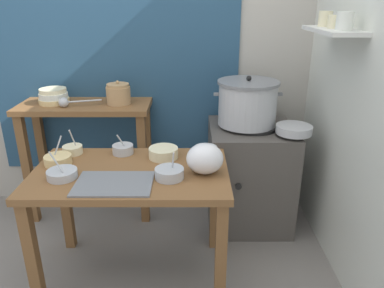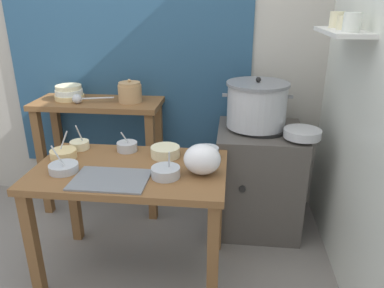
{
  "view_description": "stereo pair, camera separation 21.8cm",
  "coord_description": "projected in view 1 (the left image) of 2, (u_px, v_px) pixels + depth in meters",
  "views": [
    {
      "loc": [
        0.45,
        -1.8,
        1.62
      ],
      "look_at": [
        0.44,
        0.23,
        0.82
      ],
      "focal_mm": 34.63,
      "sensor_mm": 36.0,
      "label": 1
    },
    {
      "loc": [
        0.66,
        -1.79,
        1.62
      ],
      "look_at": [
        0.44,
        0.23,
        0.82
      ],
      "focal_mm": 34.63,
      "sensor_mm": 36.0,
      "label": 2
    }
  ],
  "objects": [
    {
      "name": "bowl_stack_enamel",
      "position": [
        55.0,
        96.0,
        2.72
      ],
      "size": [
        0.22,
        0.22,
        0.11
      ],
      "color": "#E5C684",
      "rests_on": "back_shelf_table"
    },
    {
      "name": "prep_bowl_2",
      "position": [
        59.0,
        159.0,
        2.16
      ],
      "size": [
        0.16,
        0.16,
        0.16
      ],
      "color": "#E5C684",
      "rests_on": "prep_table"
    },
    {
      "name": "prep_bowl_3",
      "position": [
        170.0,
        173.0,
        1.98
      ],
      "size": [
        0.16,
        0.16,
        0.16
      ],
      "color": "#B7BABF",
      "rests_on": "prep_table"
    },
    {
      "name": "prep_bowl_0",
      "position": [
        124.0,
        149.0,
        2.3
      ],
      "size": [
        0.13,
        0.13,
        0.14
      ],
      "color": "#B7BABF",
      "rests_on": "prep_table"
    },
    {
      "name": "wall_back",
      "position": [
        146.0,
        43.0,
        2.82
      ],
      "size": [
        4.4,
        0.12,
        2.6
      ],
      "color": "#B2ADA3",
      "rests_on": "ground"
    },
    {
      "name": "plastic_bag",
      "position": [
        206.0,
        159.0,
        2.02
      ],
      "size": [
        0.2,
        0.18,
        0.17
      ],
      "primitive_type": "ellipsoid",
      "color": "white",
      "rests_on": "prep_table"
    },
    {
      "name": "wall_right",
      "position": [
        371.0,
        63.0,
        1.98
      ],
      "size": [
        0.3,
        3.2,
        2.6
      ],
      "color": "silver",
      "rests_on": "ground"
    },
    {
      "name": "serving_tray",
      "position": [
        115.0,
        183.0,
        1.92
      ],
      "size": [
        0.4,
        0.28,
        0.01
      ],
      "primitive_type": "cube",
      "color": "slate",
      "rests_on": "prep_table"
    },
    {
      "name": "prep_bowl_4",
      "position": [
        207.0,
        152.0,
        2.24
      ],
      "size": [
        0.14,
        0.14,
        0.07
      ],
      "color": "#B7BABF",
      "rests_on": "prep_table"
    },
    {
      "name": "back_shelf_table",
      "position": [
        88.0,
        132.0,
        2.8
      ],
      "size": [
        0.96,
        0.4,
        0.9
      ],
      "color": "brown",
      "rests_on": "ground"
    },
    {
      "name": "prep_bowl_5",
      "position": [
        164.0,
        152.0,
        2.24
      ],
      "size": [
        0.18,
        0.18,
        0.06
      ],
      "color": "beige",
      "rests_on": "prep_table"
    },
    {
      "name": "wide_pan",
      "position": [
        295.0,
        129.0,
        2.47
      ],
      "size": [
        0.24,
        0.24,
        0.05
      ],
      "primitive_type": "cylinder",
      "color": "#B7BABF",
      "rests_on": "stove_block"
    },
    {
      "name": "prep_bowl_6",
      "position": [
        74.0,
        149.0,
        2.3
      ],
      "size": [
        0.12,
        0.12,
        0.17
      ],
      "color": "beige",
      "rests_on": "prep_table"
    },
    {
      "name": "ladle",
      "position": [
        67.0,
        102.0,
        2.63
      ],
      "size": [
        0.29,
        0.11,
        0.07
      ],
      "color": "#B7BABF",
      "rests_on": "back_shelf_table"
    },
    {
      "name": "prep_bowl_1",
      "position": [
        63.0,
        173.0,
        1.99
      ],
      "size": [
        0.16,
        0.16,
        0.16
      ],
      "color": "#B7BABF",
      "rests_on": "prep_table"
    },
    {
      "name": "prep_table",
      "position": [
        132.0,
        188.0,
        2.12
      ],
      "size": [
        1.1,
        0.66,
        0.72
      ],
      "color": "brown",
      "rests_on": "ground"
    },
    {
      "name": "stove_block",
      "position": [
        250.0,
        175.0,
        2.78
      ],
      "size": [
        0.6,
        0.61,
        0.78
      ],
      "color": "#4C4742",
      "rests_on": "ground"
    },
    {
      "name": "ground_plane",
      "position": [
        121.0,
        281.0,
        2.28
      ],
      "size": [
        9.0,
        9.0,
        0.0
      ],
      "primitive_type": "plane",
      "color": "gray"
    },
    {
      "name": "clay_pot",
      "position": [
        119.0,
        94.0,
        2.69
      ],
      "size": [
        0.17,
        0.17,
        0.17
      ],
      "color": "tan",
      "rests_on": "back_shelf_table"
    },
    {
      "name": "steamer_pot",
      "position": [
        249.0,
        103.0,
        2.6
      ],
      "size": [
        0.48,
        0.43,
        0.35
      ],
      "color": "#B7BABF",
      "rests_on": "stove_block"
    }
  ]
}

